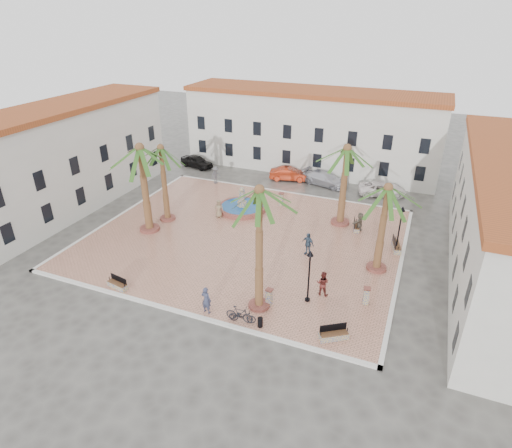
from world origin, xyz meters
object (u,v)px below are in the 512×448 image
(palm_sw, at_px, (141,158))
(bollard_n, at_px, (281,199))
(bench_e, at_px, (396,246))
(car_black, at_px, (197,161))
(bench_se, at_px, (334,335))
(pedestrian_north, at_px, (216,175))
(bench_s, at_px, (117,285))
(pedestrian_east, at_px, (360,222))
(palm_ne, at_px, (346,158))
(litter_bin, at_px, (260,322))
(cyclist_a, at_px, (206,300))
(palm_nw, at_px, (161,156))
(pedestrian_fountain_a, at_px, (219,209))
(cyclist_b, at_px, (323,283))
(car_red, at_px, (289,174))
(bollard_e, at_px, (366,296))
(palm_e, at_px, (387,198))
(bicycle_b, at_px, (239,314))
(pedestrian_fountain_b, at_px, (308,244))
(car_white, at_px, (382,189))
(bicycle_a, at_px, (242,316))
(lamppost_e, at_px, (401,221))
(lamppost_s, at_px, (310,267))
(car_silver, at_px, (325,179))
(palm_s, at_px, (259,203))
(bench_ne, at_px, (356,227))
(bollard_se, at_px, (269,297))

(palm_sw, distance_m, bollard_n, 14.53)
(bench_e, height_order, bollard_n, bollard_n)
(car_black, bearing_deg, bench_se, -123.40)
(bollard_n, xyz_separation_m, car_black, (-13.77, 7.26, -0.10))
(bollard_n, distance_m, pedestrian_north, 9.33)
(bench_s, distance_m, pedestrian_east, 20.92)
(palm_sw, xyz_separation_m, palm_ne, (15.54, 7.83, -0.45))
(litter_bin, xyz_separation_m, cyclist_a, (-3.77, 0.00, 0.65))
(palm_nw, relative_size, pedestrian_fountain_a, 4.15)
(bollard_n, bearing_deg, litter_bin, -74.79)
(palm_sw, height_order, cyclist_b, palm_sw)
(bench_e, bearing_deg, car_red, 34.69)
(litter_bin, relative_size, car_black, 0.15)
(palm_sw, bearing_deg, car_red, 65.88)
(bollard_n, height_order, litter_bin, bollard_n)
(bollard_e, bearing_deg, cyclist_b, -178.64)
(palm_e, bearing_deg, bollard_n, 141.93)
(bicycle_b, bearing_deg, cyclist_b, -43.21)
(bollard_e, height_order, litter_bin, bollard_e)
(pedestrian_fountain_a, distance_m, car_black, 15.16)
(cyclist_a, relative_size, pedestrian_fountain_b, 1.02)
(pedestrian_fountain_b, bearing_deg, palm_e, 19.98)
(litter_bin, xyz_separation_m, pedestrian_fountain_b, (0.27, 9.63, 0.63))
(bench_e, distance_m, car_white, 11.95)
(palm_nw, relative_size, car_white, 1.45)
(palm_sw, bearing_deg, bollard_e, -10.04)
(cyclist_a, distance_m, bicycle_a, 2.61)
(bench_se, relative_size, car_red, 0.40)
(bicycle_a, bearing_deg, litter_bin, -100.19)
(palm_e, bearing_deg, lamppost_e, 72.00)
(palm_ne, xyz_separation_m, bollard_e, (4.21, -11.33, -5.61))
(pedestrian_fountain_b, distance_m, car_white, 15.64)
(bollard_n, distance_m, pedestrian_east, 8.70)
(pedestrian_fountain_a, relative_size, pedestrian_east, 0.96)
(bench_s, bearing_deg, lamppost_s, 26.02)
(lamppost_s, bearing_deg, palm_e, 57.18)
(palm_e, distance_m, bicycle_b, 13.09)
(car_silver, bearing_deg, bench_e, -128.17)
(lamppost_s, bearing_deg, bench_e, 62.84)
(palm_s, relative_size, palm_e, 1.24)
(bench_ne, relative_size, pedestrian_north, 0.88)
(palm_sw, height_order, pedestrian_fountain_a, palm_sw)
(palm_s, bearing_deg, pedestrian_east, 72.34)
(bollard_se, xyz_separation_m, car_silver, (-1.99, 23.03, -0.04))
(bollard_n, distance_m, pedestrian_fountain_b, 9.71)
(bench_ne, distance_m, pedestrian_fountain_b, 6.57)
(bench_ne, distance_m, bollard_se, 13.65)
(bench_s, height_order, bench_e, bench_e)
(cyclist_b, bearing_deg, bicycle_b, 50.65)
(car_white, bearing_deg, palm_e, 168.85)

